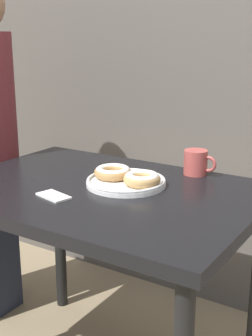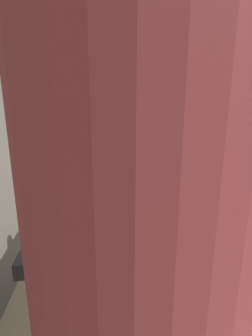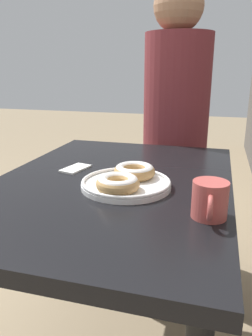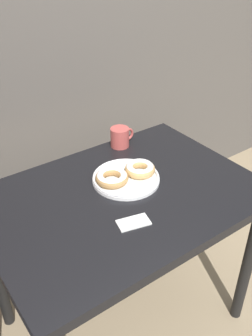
# 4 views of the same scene
# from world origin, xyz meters

# --- Properties ---
(wall_back) EXTENTS (8.00, 0.05, 2.60)m
(wall_back) POSITION_xyz_m (0.00, 1.12, 1.30)
(wall_back) COLOR #56514C
(wall_back) RESTS_ON ground_plane
(dining_table) EXTENTS (1.03, 0.73, 0.75)m
(dining_table) POSITION_xyz_m (0.00, 0.39, 0.66)
(dining_table) COLOR black
(dining_table) RESTS_ON ground_plane
(donut_plate) EXTENTS (0.30, 0.27, 0.05)m
(donut_plate) POSITION_xyz_m (0.06, 0.46, 0.78)
(donut_plate) COLOR white
(donut_plate) RESTS_ON dining_table
(coffee_mug) EXTENTS (0.12, 0.08, 0.09)m
(coffee_mug) POSITION_xyz_m (0.20, 0.70, 0.80)
(coffee_mug) COLOR #B74C47
(coffee_mug) RESTS_ON dining_table
(napkin) EXTENTS (0.12, 0.09, 0.01)m
(napkin) POSITION_xyz_m (-0.07, 0.24, 0.75)
(napkin) COLOR white
(napkin) RESTS_ON dining_table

